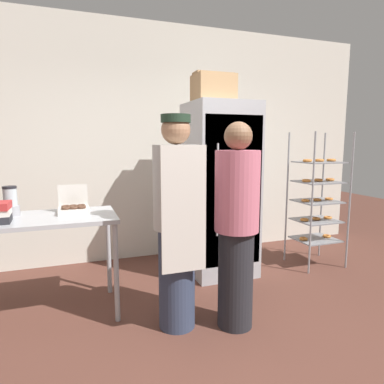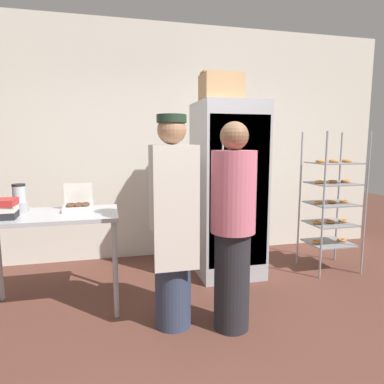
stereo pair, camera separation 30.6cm
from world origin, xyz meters
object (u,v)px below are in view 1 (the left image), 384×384
object	(u,v)px
cardboard_storage_box	(213,88)
person_customer	(237,226)
blender_pitcher	(11,203)
person_baker	(177,221)
baking_rack	(317,200)
refrigerator	(219,189)
donut_box	(74,208)

from	to	relation	value
cardboard_storage_box	person_customer	distance (m)	1.71
blender_pitcher	person_customer	world-z (taller)	person_customer
blender_pitcher	person_customer	bearing A→B (deg)	-26.14
person_baker	baking_rack	bearing A→B (deg)	21.93
person_baker	person_customer	bearing A→B (deg)	-17.89
refrigerator	blender_pitcher	xyz separation A→B (m)	(-2.13, -0.32, 0.03)
baking_rack	cardboard_storage_box	distance (m)	1.88
refrigerator	cardboard_storage_box	bearing A→B (deg)	-151.88
donut_box	person_baker	size ratio (longest dim) A/B	0.15
baking_rack	person_baker	distance (m)	2.25
donut_box	person_customer	distance (m)	1.46
baking_rack	cardboard_storage_box	bearing A→B (deg)	174.41
blender_pitcher	cardboard_storage_box	distance (m)	2.32
refrigerator	person_customer	world-z (taller)	refrigerator
baking_rack	cardboard_storage_box	size ratio (longest dim) A/B	3.82
donut_box	cardboard_storage_box	bearing A→B (deg)	13.02
baking_rack	cardboard_storage_box	xyz separation A→B (m)	(-1.36, 0.13, 1.30)
baking_rack	blender_pitcher	distance (m)	3.38
cardboard_storage_box	baking_rack	bearing A→B (deg)	-5.59
cardboard_storage_box	person_customer	bearing A→B (deg)	-103.25
baking_rack	person_customer	world-z (taller)	person_customer
refrigerator	blender_pitcher	world-z (taller)	refrigerator
refrigerator	baking_rack	bearing A→B (deg)	-8.88
donut_box	person_baker	bearing A→B (deg)	-38.89
cardboard_storage_box	person_baker	world-z (taller)	cardboard_storage_box
person_baker	person_customer	distance (m)	0.49
refrigerator	cardboard_storage_box	world-z (taller)	cardboard_storage_box
blender_pitcher	refrigerator	bearing A→B (deg)	8.60
refrigerator	baking_rack	xyz separation A→B (m)	(1.24, -0.19, -0.16)
refrigerator	donut_box	world-z (taller)	refrigerator
baking_rack	person_customer	bearing A→B (deg)	-148.63
person_customer	blender_pitcher	bearing A→B (deg)	153.86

